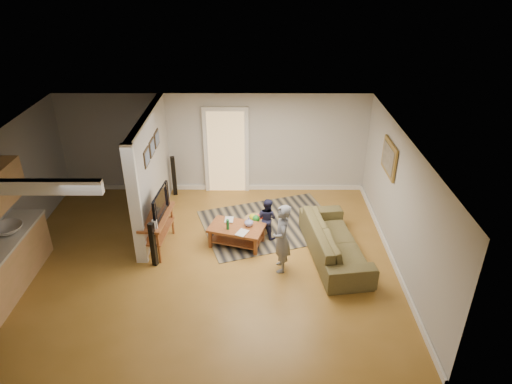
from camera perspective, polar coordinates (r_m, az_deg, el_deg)
ground at (r=9.25m, az=-6.50°, el=-8.26°), size 7.50×7.50×0.00m
room_shell at (r=9.04m, az=-13.44°, el=1.01°), size 7.54×6.02×2.52m
area_rug at (r=10.25m, az=1.76°, el=-4.04°), size 3.41×2.92×0.01m
sofa at (r=9.40m, az=9.66°, el=-7.84°), size 1.24×2.46×0.69m
coffee_table at (r=9.42m, az=-2.33°, el=-4.83°), size 1.24×0.93×0.65m
tv_console at (r=9.35m, az=-12.21°, el=-3.30°), size 0.55×1.23×1.03m
speaker_left at (r=8.97m, az=-12.73°, el=-6.42°), size 0.12×0.12×0.95m
speaker_right at (r=11.43m, az=-10.23°, el=1.99°), size 0.12×0.12×1.03m
toy_basket at (r=9.89m, az=0.02°, el=-4.08°), size 0.51×0.51×0.46m
child at (r=8.95m, az=3.13°, el=-9.53°), size 0.35×0.52×1.39m
toddler at (r=9.85m, az=1.37°, el=-5.55°), size 0.56×0.54×0.91m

